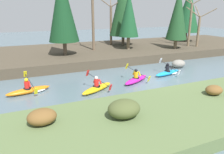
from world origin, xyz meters
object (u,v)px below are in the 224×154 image
kayaker_middle (136,79)px  kayaker_lead (168,72)px  kayaker_far_back (30,90)px  boulder_midstream (178,64)px  kayaker_trailing (97,87)px

kayaker_middle → kayaker_lead: bearing=-18.2°
kayaker_lead → kayaker_far_back: 10.56m
kayaker_lead → boulder_midstream: size_ratio=2.18×
kayaker_lead → kayaker_trailing: same height
kayaker_trailing → boulder_midstream: 9.20m
kayaker_trailing → boulder_midstream: bearing=-12.9°
kayaker_trailing → kayaker_far_back: same height
kayaker_far_back → kayaker_trailing: bearing=-32.2°
kayaker_trailing → boulder_midstream: size_ratio=2.07×
kayaker_middle → boulder_midstream: kayaker_middle is taller
kayaker_trailing → boulder_midstream: kayaker_trailing is taller
boulder_midstream → kayaker_middle: bearing=-159.6°
kayaker_middle → boulder_midstream: size_ratio=2.08×
kayaker_lead → boulder_midstream: 2.72m
kayaker_lead → boulder_midstream: kayaker_lead is taller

